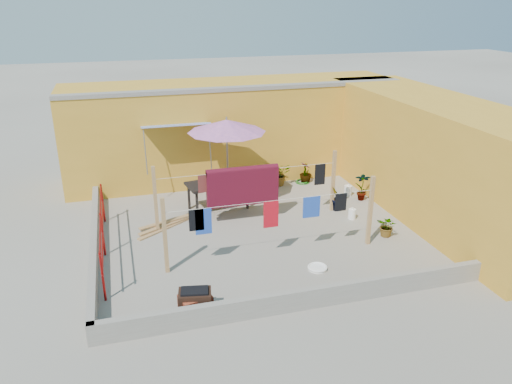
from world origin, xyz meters
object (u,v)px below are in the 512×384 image
at_px(white_basin, 317,268).
at_px(water_jug_a, 352,214).
at_px(plant_back_a, 280,174).
at_px(patio_umbrella, 227,127).
at_px(brazier, 195,303).
at_px(green_hose, 302,182).
at_px(outdoor_table, 218,185).
at_px(water_jug_b, 348,191).
at_px(brick_stack, 196,305).

bearing_deg(white_basin, water_jug_a, 49.35).
relative_size(water_jug_a, plant_back_a, 0.44).
xyz_separation_m(patio_umbrella, brazier, (-1.85, -5.18, -2.12)).
distance_m(patio_umbrella, brazier, 5.90).
relative_size(water_jug_a, green_hose, 0.71).
height_order(brazier, water_jug_a, brazier).
distance_m(outdoor_table, water_jug_b, 4.14).
bearing_deg(brazier, plant_back_a, 58.91).
relative_size(brick_stack, green_hose, 1.43).
bearing_deg(brazier, outdoor_table, 73.17).
bearing_deg(patio_umbrella, plant_back_a, 31.23).
bearing_deg(green_hose, brazier, -126.12).
height_order(brazier, water_jug_b, brazier).
relative_size(brick_stack, white_basin, 1.47).
height_order(water_jug_b, plant_back_a, plant_back_a).
distance_m(patio_umbrella, water_jug_a, 4.28).
distance_m(brick_stack, green_hose, 7.92).
bearing_deg(white_basin, brazier, -161.98).
bearing_deg(outdoor_table, patio_umbrella, 26.49).
relative_size(brazier, green_hose, 1.49).
bearing_deg(green_hose, water_jug_b, -57.23).
relative_size(water_jug_b, green_hose, 0.79).
bearing_deg(water_jug_a, patio_umbrella, 148.57).
distance_m(water_jug_b, green_hose, 1.75).
xyz_separation_m(patio_umbrella, plant_back_a, (2.01, 1.22, -2.02)).
xyz_separation_m(patio_umbrella, water_jug_a, (3.10, -1.90, -2.25)).
bearing_deg(brick_stack, outdoor_table, 73.24).
bearing_deg(brick_stack, patio_umbrella, 70.39).
distance_m(patio_umbrella, brick_stack, 5.92).
distance_m(brazier, water_jug_a, 5.95).
xyz_separation_m(white_basin, plant_back_a, (0.90, 5.44, 0.34)).
relative_size(brick_stack, water_jug_b, 1.80).
height_order(brick_stack, green_hose, brick_stack).
xyz_separation_m(outdoor_table, brazier, (-1.52, -5.02, -0.47)).
xyz_separation_m(patio_umbrella, water_jug_b, (3.76, -0.26, -2.23)).
bearing_deg(brazier, patio_umbrella, 70.33).
height_order(outdoor_table, green_hose, outdoor_table).
height_order(white_basin, plant_back_a, plant_back_a).
bearing_deg(outdoor_table, white_basin, -70.44).
bearing_deg(plant_back_a, water_jug_a, -70.59).
xyz_separation_m(water_jug_b, plant_back_a, (-1.76, 1.47, 0.22)).
bearing_deg(outdoor_table, brazier, -106.83).
bearing_deg(brick_stack, green_hose, 53.92).
bearing_deg(outdoor_table, plant_back_a, 30.58).
height_order(outdoor_table, white_basin, outdoor_table).
height_order(outdoor_table, brazier, outdoor_table).
bearing_deg(white_basin, brick_stack, -161.95).
bearing_deg(water_jug_a, plant_back_a, 109.41).
height_order(water_jug_a, water_jug_b, water_jug_b).
relative_size(patio_umbrella, outdoor_table, 1.41).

